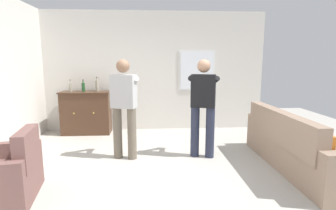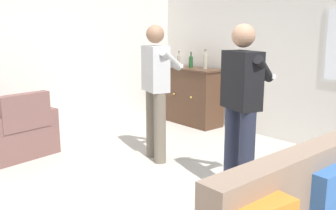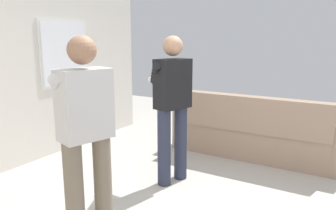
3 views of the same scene
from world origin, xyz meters
TOP-DOWN VIEW (x-y plane):
  - couch at (2.02, 0.07)m, footprint 0.57×2.35m
  - person_standing_left at (-0.56, 0.68)m, footprint 0.54×0.52m
  - person_standing_right at (0.77, 0.67)m, footprint 0.53×0.52m

SIDE VIEW (x-z plane):
  - couch at x=2.02m, z-range -0.10..0.80m
  - person_standing_left at x=-0.56m, z-range 0.10..1.78m
  - person_standing_right at x=0.77m, z-range 0.10..1.78m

